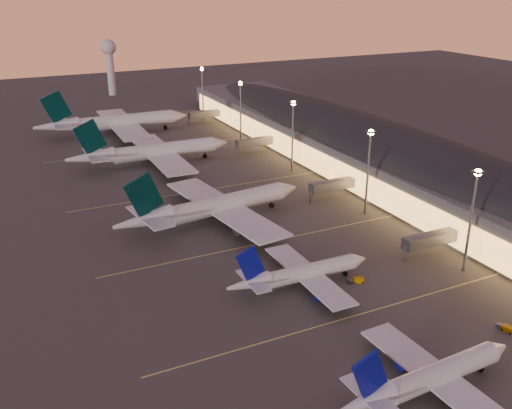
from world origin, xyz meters
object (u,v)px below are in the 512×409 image
object	(u,v)px
airliner_wide_mid	(151,152)
baggage_tug_d	(506,328)
airliner_wide_near	(213,207)
airliner_narrow_south	(429,378)
airliner_narrow_north	(300,274)
baggage_tug_c	(356,280)
radar_tower	(109,58)
airliner_wide_far	(114,122)

from	to	relation	value
airliner_wide_mid	baggage_tug_d	distance (m)	141.03
airliner_wide_near	baggage_tug_d	distance (m)	82.95
airliner_narrow_south	baggage_tug_d	size ratio (longest dim) A/B	10.02
airliner_narrow_south	airliner_narrow_north	world-z (taller)	airliner_narrow_south
baggage_tug_c	baggage_tug_d	size ratio (longest dim) A/B	1.06
radar_tower	airliner_wide_near	bearing A→B (deg)	-94.86
airliner_wide_far	baggage_tug_c	size ratio (longest dim) A/B	17.10
airliner_narrow_south	airliner_wide_far	distance (m)	195.98
baggage_tug_c	airliner_wide_mid	bearing A→B (deg)	117.18
airliner_wide_near	airliner_wide_far	bearing A→B (deg)	83.89
airliner_wide_far	radar_tower	distance (m)	98.27
airliner_wide_far	baggage_tug_d	distance (m)	191.32
radar_tower	baggage_tug_d	bearing A→B (deg)	-86.94
airliner_wide_mid	baggage_tug_c	xyz separation A→B (m)	(17.53, -107.71, -4.59)
airliner_wide_mid	baggage_tug_c	bearing A→B (deg)	-80.00
baggage_tug_d	baggage_tug_c	bearing A→B (deg)	-164.43
airliner_wide_near	baggage_tug_d	size ratio (longest dim) A/B	15.82
airliner_wide_far	radar_tower	bearing A→B (deg)	78.99
airliner_narrow_north	airliner_wide_far	world-z (taller)	airliner_wide_far
airliner_narrow_north	baggage_tug_c	distance (m)	13.74
airliner_wide_far	baggage_tug_c	distance (m)	159.98
radar_tower	baggage_tug_d	xyz separation A→B (m)	(15.11, -282.63, -21.39)
airliner_wide_near	airliner_wide_far	size ratio (longest dim) A/B	0.87
airliner_wide_far	airliner_narrow_north	bearing A→B (deg)	-86.21
airliner_narrow_north	airliner_wide_mid	distance (m)	103.84
airliner_narrow_north	baggage_tug_c	world-z (taller)	airliner_narrow_north
airliner_narrow_north	radar_tower	size ratio (longest dim) A/B	1.10
baggage_tug_d	airliner_narrow_south	bearing A→B (deg)	-86.79
airliner_narrow_north	airliner_wide_mid	size ratio (longest dim) A/B	0.58
airliner_wide_mid	airliner_wide_far	size ratio (longest dim) A/B	0.91
airliner_narrow_south	airliner_wide_mid	xyz separation A→B (m)	(-5.85, 144.85, 1.63)
airliner_narrow_south	airliner_wide_far	world-z (taller)	airliner_wide_far
airliner_narrow_north	baggage_tug_c	xyz separation A→B (m)	(12.84, -4.00, -2.81)
airliner_narrow_south	baggage_tug_d	world-z (taller)	airliner_narrow_south
airliner_narrow_south	radar_tower	size ratio (longest dim) A/B	1.15
airliner_narrow_south	airliner_narrow_north	size ratio (longest dim) A/B	1.05
airliner_narrow_north	baggage_tug_d	size ratio (longest dim) A/B	9.53
airliner_wide_mid	radar_tower	xyz separation A→B (m)	(18.23, 145.67, 16.77)
airliner_wide_near	baggage_tug_c	distance (m)	50.02
airliner_narrow_north	baggage_tug_d	world-z (taller)	airliner_narrow_north
baggage_tug_d	airliner_wide_mid	bearing A→B (deg)	-179.14
airliner_narrow_north	baggage_tug_c	bearing A→B (deg)	-16.58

